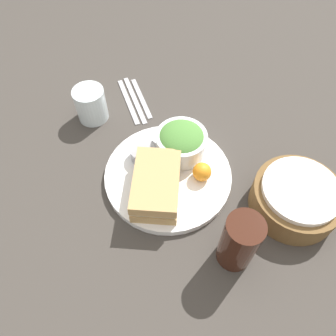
# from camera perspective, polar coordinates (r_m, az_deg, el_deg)

# --- Properties ---
(ground_plane) EXTENTS (4.00, 4.00, 0.00)m
(ground_plane) POSITION_cam_1_polar(r_m,az_deg,el_deg) (0.73, -0.00, -1.65)
(ground_plane) COLOR #3D3833
(plate) EXTENTS (0.28, 0.28, 0.02)m
(plate) POSITION_cam_1_polar(r_m,az_deg,el_deg) (0.72, -0.00, -1.28)
(plate) COLOR white
(plate) RESTS_ON ground_plane
(sandwich) EXTENTS (0.15, 0.10, 0.06)m
(sandwich) POSITION_cam_1_polar(r_m,az_deg,el_deg) (0.67, -2.04, -2.97)
(sandwich) COLOR tan
(sandwich) RESTS_ON plate
(salad_bowl) EXTENTS (0.11, 0.11, 0.07)m
(salad_bowl) POSITION_cam_1_polar(r_m,az_deg,el_deg) (0.72, 2.33, 4.66)
(salad_bowl) COLOR white
(salad_bowl) RESTS_ON plate
(dressing_cup) EXTENTS (0.06, 0.06, 0.03)m
(dressing_cup) POSITION_cam_1_polar(r_m,az_deg,el_deg) (0.73, -4.21, 2.60)
(dressing_cup) COLOR #99999E
(dressing_cup) RESTS_ON plate
(orange_wedge) EXTENTS (0.04, 0.04, 0.04)m
(orange_wedge) POSITION_cam_1_polar(r_m,az_deg,el_deg) (0.70, 5.97, -0.40)
(orange_wedge) COLOR orange
(orange_wedge) RESTS_ON plate
(drink_glass) EXTENTS (0.07, 0.07, 0.13)m
(drink_glass) POSITION_cam_1_polar(r_m,az_deg,el_deg) (0.60, 12.30, -12.44)
(drink_glass) COLOR #38190F
(drink_glass) RESTS_ON ground_plane
(bread_basket) EXTENTS (0.18, 0.18, 0.07)m
(bread_basket) POSITION_cam_1_polar(r_m,az_deg,el_deg) (0.71, 21.41, -4.84)
(bread_basket) COLOR brown
(bread_basket) RESTS_ON ground_plane
(fork) EXTENTS (0.16, 0.09, 0.01)m
(fork) POSITION_cam_1_polar(r_m,az_deg,el_deg) (0.89, -6.94, 11.49)
(fork) COLOR #B2B2B7
(fork) RESTS_ON ground_plane
(knife) EXTENTS (0.17, 0.09, 0.01)m
(knife) POSITION_cam_1_polar(r_m,az_deg,el_deg) (0.89, -5.80, 11.78)
(knife) COLOR #B2B2B7
(knife) RESTS_ON ground_plane
(spoon) EXTENTS (0.14, 0.08, 0.01)m
(spoon) POSITION_cam_1_polar(r_m,az_deg,el_deg) (0.89, -4.67, 12.08)
(spoon) COLOR #B2B2B7
(spoon) RESTS_ON ground_plane
(water_glass) EXTENTS (0.08, 0.08, 0.09)m
(water_glass) POSITION_cam_1_polar(r_m,az_deg,el_deg) (0.83, -13.28, 10.74)
(water_glass) COLOR silver
(water_glass) RESTS_ON ground_plane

